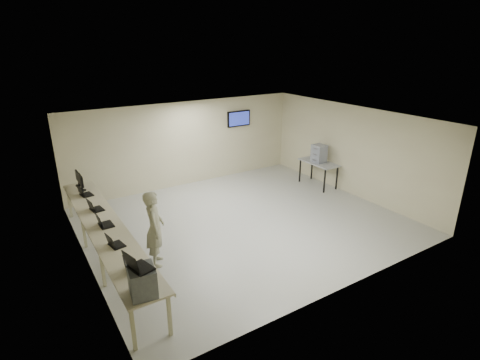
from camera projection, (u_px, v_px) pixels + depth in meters
room at (244, 172)px, 9.73m from camera, size 8.01×7.01×2.81m
workbench at (105, 228)px, 8.08m from camera, size 0.76×6.00×0.90m
equipment_box at (142, 281)px, 5.76m from camera, size 0.45×0.50×0.47m
laptop_on_box at (137, 265)px, 5.62m from camera, size 0.41×0.45×0.30m
laptop_0 at (130, 268)px, 6.40m from camera, size 0.32×0.37×0.26m
laptop_1 at (114, 243)px, 7.18m from camera, size 0.32×0.37×0.26m
laptop_2 at (103, 223)px, 7.96m from camera, size 0.32×0.38×0.29m
laptop_3 at (94, 207)px, 8.71m from camera, size 0.34×0.39×0.28m
laptop_4 at (84, 193)px, 9.54m from camera, size 0.35×0.40×0.28m
monitor_near at (81, 181)px, 9.78m from camera, size 0.20×0.45×0.44m
monitor_far at (78, 177)px, 10.14m from camera, size 0.18×0.41×0.41m
soldier at (155, 228)px, 7.98m from camera, size 0.60×0.72×1.70m
side_table at (319, 164)px, 12.47m from camera, size 0.65×1.39×0.83m
storage_bins at (319, 154)px, 12.34m from camera, size 0.37×0.41×0.59m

